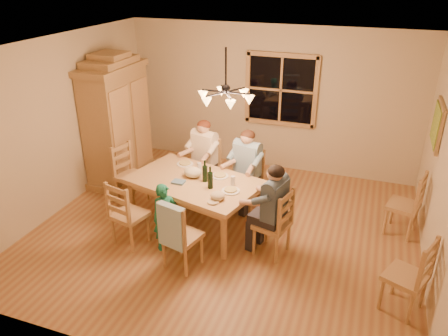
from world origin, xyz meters
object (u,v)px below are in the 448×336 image
at_px(armoire, 117,124).
at_px(wine_bottle_a, 205,171).
at_px(chandelier, 226,96).
at_px(chair_near_right, 183,246).
at_px(adult_plaid_man, 247,160).
at_px(chair_end_right, 272,234).
at_px(chair_far_left, 204,177).
at_px(wine_bottle_b, 210,178).
at_px(chair_near_left, 130,224).
at_px(chair_spare_front, 403,287).
at_px(child, 165,217).
at_px(chair_spare_back, 402,215).
at_px(chair_end_left, 132,185).
at_px(adult_woman, 204,149).
at_px(dining_table, 194,186).
at_px(adult_slate_man, 274,199).
at_px(chair_far_right, 246,190).

distance_m(armoire, wine_bottle_a, 2.34).
bearing_deg(armoire, chandelier, -23.71).
height_order(chair_near_right, adult_plaid_man, adult_plaid_man).
bearing_deg(chair_near_right, chandelier, 89.30).
xyz_separation_m(chair_end_right, wine_bottle_a, (-1.10, 0.33, 0.62)).
relative_size(chair_far_left, chair_end_right, 1.00).
xyz_separation_m(wine_bottle_a, wine_bottle_b, (0.15, -0.17, 0.00)).
height_order(chair_near_left, chair_spare_front, same).
xyz_separation_m(chair_end_right, child, (-1.41, -0.38, 0.19)).
height_order(wine_bottle_a, chair_spare_back, wine_bottle_a).
relative_size(adult_plaid_man, chair_spare_front, 0.88).
height_order(chair_near_right, chair_end_left, same).
relative_size(chair_end_left, wine_bottle_a, 3.00).
bearing_deg(chandelier, adult_woman, 126.60).
height_order(wine_bottle_a, chair_spare_front, wine_bottle_a).
xyz_separation_m(dining_table, chair_end_right, (1.27, -0.32, -0.36)).
bearing_deg(adult_slate_man, chair_near_right, 136.74).
bearing_deg(chair_far_right, chair_spare_front, 159.36).
distance_m(chair_far_left, chair_far_right, 0.84).
relative_size(armoire, chair_spare_back, 2.32).
xyz_separation_m(dining_table, chair_near_right, (0.24, -0.98, -0.36)).
relative_size(adult_plaid_man, wine_bottle_a, 2.65).
distance_m(adult_woman, chair_spare_back, 3.24).
xyz_separation_m(chair_far_left, adult_plaid_man, (0.81, -0.20, 0.54)).
bearing_deg(armoire, chair_far_right, -6.31).
height_order(adult_plaid_man, chair_spare_front, adult_plaid_man).
bearing_deg(wine_bottle_b, chair_far_left, 116.17).
bearing_deg(chair_far_left, adult_woman, -30.93).
xyz_separation_m(armoire, wine_bottle_a, (2.09, -1.03, -0.13)).
bearing_deg(adult_slate_man, wine_bottle_a, 87.21).
distance_m(chandelier, chair_spare_front, 3.14).
bearing_deg(chair_spare_back, child, 131.05).
xyz_separation_m(chair_end_right, adult_woman, (-1.51, 1.30, 0.54)).
bearing_deg(armoire, adult_woman, -2.47).
height_order(adult_woman, adult_plaid_man, same).
bearing_deg(chair_end_right, dining_table, 90.00).
height_order(chair_far_left, chair_far_right, same).
relative_size(armoire, chair_far_right, 2.32).
distance_m(chair_end_left, adult_slate_man, 2.67).
bearing_deg(dining_table, wine_bottle_b, -26.25).
height_order(chair_near_right, wine_bottle_b, wine_bottle_b).
relative_size(wine_bottle_b, chair_spare_front, 0.33).
bearing_deg(chair_near_right, adult_woman, 117.90).
bearing_deg(chair_spare_front, adult_woman, 83.42).
bearing_deg(chair_end_right, adult_slate_man, 94.61).
relative_size(chandelier, chair_far_right, 0.78).
height_order(chair_end_right, chair_spare_front, same).
distance_m(adult_slate_man, wine_bottle_b, 0.97).
bearing_deg(wine_bottle_b, chair_far_right, 74.66).
height_order(dining_table, chair_spare_back, chair_spare_back).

